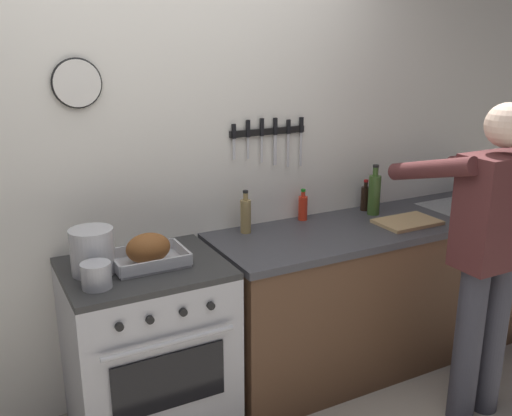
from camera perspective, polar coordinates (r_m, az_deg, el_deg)
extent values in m
cube|color=white|center=(3.06, -9.66, 4.32)|extent=(6.00, 0.10, 2.60)
cube|color=black|center=(3.22, 1.18, 7.67)|extent=(0.47, 0.02, 0.04)
cube|color=silver|center=(3.13, -2.22, 5.93)|extent=(0.02, 0.00, 0.12)
cube|color=black|center=(3.11, -2.24, 7.69)|extent=(0.02, 0.02, 0.08)
cube|color=silver|center=(3.16, -0.80, 6.03)|extent=(0.01, 0.00, 0.12)
cube|color=black|center=(3.14, -0.81, 7.96)|extent=(0.02, 0.02, 0.09)
cube|color=silver|center=(3.21, 0.58, 5.89)|extent=(0.01, 0.00, 0.15)
cube|color=black|center=(3.18, 0.58, 8.10)|extent=(0.02, 0.02, 0.10)
cube|color=silver|center=(3.25, 1.92, 5.82)|extent=(0.02, 0.00, 0.18)
cube|color=black|center=(3.23, 1.94, 8.18)|extent=(0.02, 0.02, 0.10)
cube|color=silver|center=(3.29, 3.23, 5.78)|extent=(0.01, 0.00, 0.19)
cube|color=black|center=(3.27, 3.27, 8.14)|extent=(0.02, 0.02, 0.08)
cube|color=silver|center=(3.34, 4.50, 5.88)|extent=(0.01, 0.00, 0.20)
cube|color=black|center=(3.31, 4.56, 8.30)|extent=(0.02, 0.02, 0.09)
cylinder|color=white|center=(2.83, -17.49, 11.83)|extent=(0.22, 0.02, 0.22)
torus|color=black|center=(2.83, -17.49, 11.83)|extent=(0.23, 0.02, 0.23)
cube|color=brown|center=(3.60, 11.64, -8.53)|extent=(2.00, 0.62, 0.86)
cube|color=#3D3D42|center=(3.43, 12.08, -1.71)|extent=(2.03, 0.65, 0.04)
cube|color=#B2B5B7|center=(3.91, 19.57, -0.58)|extent=(0.44, 0.36, 0.11)
cube|color=#BCBCC1|center=(2.99, -10.69, -13.93)|extent=(0.76, 0.62, 0.87)
cube|color=black|center=(2.72, -8.62, -16.77)|extent=(0.53, 0.01, 0.28)
cube|color=#2D2D2D|center=(2.79, -11.19, -5.95)|extent=(0.76, 0.62, 0.03)
cylinder|color=black|center=(2.51, -13.53, -11.50)|extent=(0.04, 0.02, 0.04)
cylinder|color=black|center=(2.53, -10.57, -10.95)|extent=(0.04, 0.02, 0.04)
cylinder|color=black|center=(2.58, -7.30, -10.31)|extent=(0.04, 0.02, 0.04)
cylinder|color=black|center=(2.62, -4.54, -9.74)|extent=(0.04, 0.02, 0.04)
cylinder|color=silver|center=(2.59, -8.61, -13.22)|extent=(0.61, 0.02, 0.02)
cylinder|color=#383842|center=(3.19, 20.42, -12.79)|extent=(0.14, 0.14, 0.86)
cylinder|color=#383842|center=(3.31, 22.56, -11.87)|extent=(0.14, 0.14, 0.86)
cube|color=#4C2323|center=(2.99, 22.96, -0.27)|extent=(0.38, 0.22, 0.56)
sphere|color=beige|center=(2.90, 23.89, 7.59)|extent=(0.21, 0.21, 0.21)
cylinder|color=#4C2323|center=(2.95, 17.12, 3.74)|extent=(0.09, 0.55, 0.22)
cylinder|color=#4C2323|center=(3.25, 22.43, 4.39)|extent=(0.09, 0.55, 0.22)
cube|color=#B7B7BC|center=(2.78, -10.65, -5.48)|extent=(0.34, 0.25, 0.01)
cube|color=#B7B7BC|center=(2.66, -9.87, -5.73)|extent=(0.34, 0.01, 0.05)
cube|color=#B7B7BC|center=(2.88, -11.44, -4.01)|extent=(0.34, 0.01, 0.05)
cube|color=#B7B7BC|center=(2.73, -14.10, -5.39)|extent=(0.01, 0.25, 0.05)
cube|color=#B7B7BC|center=(2.82, -7.39, -4.29)|extent=(0.01, 0.25, 0.05)
ellipsoid|color=brown|center=(2.76, -10.74, -3.97)|extent=(0.21, 0.15, 0.15)
cylinder|color=#B7B7BC|center=(2.72, -16.06, -4.17)|extent=(0.20, 0.20, 0.21)
cylinder|color=#B7B7BC|center=(2.57, -15.69, -6.51)|extent=(0.13, 0.13, 0.11)
cube|color=tan|center=(3.44, 14.92, -1.35)|extent=(0.36, 0.24, 0.02)
cylinder|color=black|center=(3.63, 10.87, 0.92)|extent=(0.05, 0.05, 0.15)
cylinder|color=black|center=(3.60, 10.95, 2.32)|extent=(0.02, 0.02, 0.03)
cylinder|color=#B21919|center=(3.60, 10.97, 2.68)|extent=(0.03, 0.03, 0.01)
cylinder|color=#385623|center=(3.54, 11.75, 1.27)|extent=(0.07, 0.07, 0.24)
cylinder|color=#385623|center=(3.51, 11.89, 3.60)|extent=(0.03, 0.03, 0.05)
cylinder|color=black|center=(3.50, 11.92, 4.13)|extent=(0.04, 0.04, 0.01)
cylinder|color=red|center=(3.38, 4.71, -0.03)|extent=(0.05, 0.05, 0.14)
cylinder|color=red|center=(3.36, 4.75, 1.40)|extent=(0.02, 0.02, 0.03)
cylinder|color=#197219|center=(3.35, 4.76, 1.77)|extent=(0.03, 0.03, 0.01)
cylinder|color=#997F4C|center=(3.15, -1.04, -0.85)|extent=(0.06, 0.06, 0.19)
cylinder|color=#997F4C|center=(3.12, -1.06, 1.16)|extent=(0.03, 0.03, 0.04)
cylinder|color=black|center=(3.11, -1.06, 1.65)|extent=(0.03, 0.03, 0.01)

